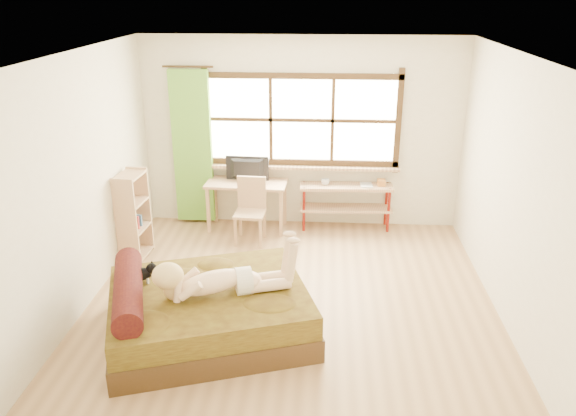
# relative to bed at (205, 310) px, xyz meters

# --- Properties ---
(floor) EXTENTS (4.50, 4.50, 0.00)m
(floor) POSITION_rel_bed_xyz_m (0.83, 0.71, -0.26)
(floor) COLOR #9E754C
(floor) RESTS_ON ground
(ceiling) EXTENTS (4.50, 4.50, 0.00)m
(ceiling) POSITION_rel_bed_xyz_m (0.83, 0.71, 2.44)
(ceiling) COLOR white
(ceiling) RESTS_ON wall_back
(wall_back) EXTENTS (4.50, 0.00, 4.50)m
(wall_back) POSITION_rel_bed_xyz_m (0.83, 2.96, 1.09)
(wall_back) COLOR silver
(wall_back) RESTS_ON floor
(wall_front) EXTENTS (4.50, 0.00, 4.50)m
(wall_front) POSITION_rel_bed_xyz_m (0.83, -1.54, 1.09)
(wall_front) COLOR silver
(wall_front) RESTS_ON floor
(wall_left) EXTENTS (0.00, 4.50, 4.50)m
(wall_left) POSITION_rel_bed_xyz_m (-1.42, 0.71, 1.09)
(wall_left) COLOR silver
(wall_left) RESTS_ON floor
(wall_right) EXTENTS (0.00, 4.50, 4.50)m
(wall_right) POSITION_rel_bed_xyz_m (3.08, 0.71, 1.09)
(wall_right) COLOR silver
(wall_right) RESTS_ON floor
(window) EXTENTS (2.80, 0.16, 1.46)m
(window) POSITION_rel_bed_xyz_m (0.83, 2.93, 1.24)
(window) COLOR #FFEDBF
(window) RESTS_ON wall_back
(curtain) EXTENTS (0.55, 0.10, 2.20)m
(curtain) POSITION_rel_bed_xyz_m (-0.72, 2.84, 0.89)
(curtain) COLOR #569528
(curtain) RESTS_ON wall_back
(bed) EXTENTS (2.34, 2.09, 0.74)m
(bed) POSITION_rel_bed_xyz_m (0.00, 0.00, 0.00)
(bed) COLOR #372610
(bed) RESTS_ON floor
(woman) EXTENTS (1.42, 0.80, 0.59)m
(woman) POSITION_rel_bed_xyz_m (0.20, -0.03, 0.52)
(woman) COLOR beige
(woman) RESTS_ON bed
(kitten) EXTENTS (0.31, 0.20, 0.23)m
(kitten) POSITION_rel_bed_xyz_m (-0.67, 0.12, 0.34)
(kitten) COLOR black
(kitten) RESTS_ON bed
(desk) EXTENTS (1.16, 0.58, 0.71)m
(desk) POSITION_rel_bed_xyz_m (0.07, 2.66, 0.35)
(desk) COLOR #A47659
(desk) RESTS_ON floor
(monitor) EXTENTS (0.62, 0.11, 0.35)m
(monitor) POSITION_rel_bed_xyz_m (0.07, 2.71, 0.62)
(monitor) COLOR black
(monitor) RESTS_ON desk
(chair) EXTENTS (0.42, 0.42, 0.89)m
(chair) POSITION_rel_bed_xyz_m (0.18, 2.29, 0.23)
(chair) COLOR #A47659
(chair) RESTS_ON floor
(pipe_shelf) EXTENTS (1.33, 0.38, 0.74)m
(pipe_shelf) POSITION_rel_bed_xyz_m (1.50, 2.78, 0.22)
(pipe_shelf) COLOR #A47659
(pipe_shelf) RESTS_ON floor
(cup) EXTENTS (0.12, 0.12, 0.09)m
(cup) POSITION_rel_bed_xyz_m (1.19, 2.78, 0.44)
(cup) COLOR gray
(cup) RESTS_ON pipe_shelf
(book) EXTENTS (0.17, 0.23, 0.02)m
(book) POSITION_rel_bed_xyz_m (1.69, 2.78, 0.40)
(book) COLOR gray
(book) RESTS_ON pipe_shelf
(bookshelf) EXTENTS (0.31, 0.51, 1.14)m
(bookshelf) POSITION_rel_bed_xyz_m (-1.25, 1.65, 0.32)
(bookshelf) COLOR #A47659
(bookshelf) RESTS_ON floor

